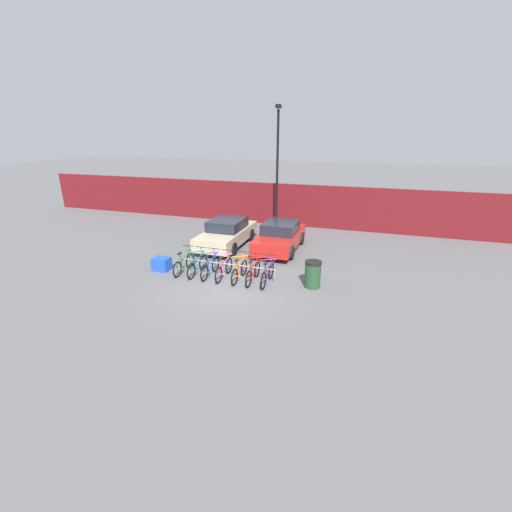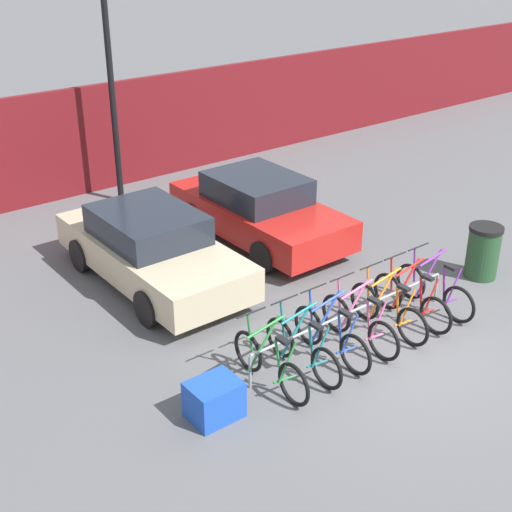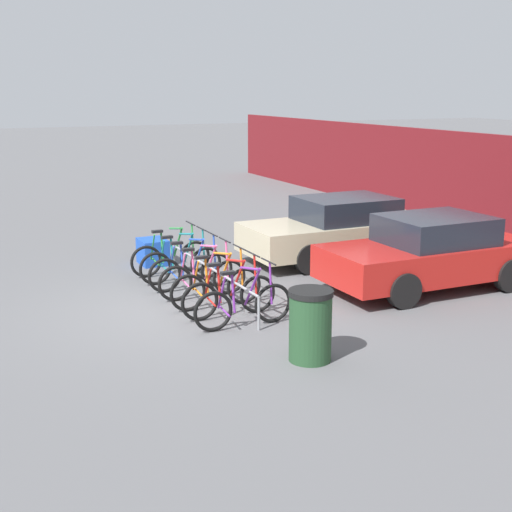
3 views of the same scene
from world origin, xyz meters
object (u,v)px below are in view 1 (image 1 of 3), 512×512
at_px(lamp_post, 277,164).
at_px(cargo_crate, 162,264).
at_px(bike_rack, 225,265).
at_px(car_beige, 227,233).
at_px(bicycle_green, 184,264).
at_px(bicycle_red, 253,273).
at_px(bicycle_pink, 224,269).
at_px(bicycle_blue, 210,267).
at_px(trash_bin, 313,274).
at_px(bicycle_purple, 267,275).
at_px(car_red, 280,236).
at_px(bicycle_orange, 239,271).
at_px(bicycle_teal, 197,266).

bearing_deg(lamp_post, cargo_crate, -109.62).
xyz_separation_m(bike_rack, car_beige, (-1.50, 3.74, 0.20)).
bearing_deg(lamp_post, bicycle_green, -102.94).
bearing_deg(bicycle_red, bicycle_pink, 178.14).
distance_m(bicycle_blue, trash_bin, 4.14).
height_order(bicycle_blue, trash_bin, bicycle_blue).
relative_size(bike_rack, cargo_crate, 5.98).
xyz_separation_m(bicycle_pink, lamp_post, (0.02, 7.97, 3.47)).
distance_m(bicycle_green, bicycle_purple, 3.64).
bearing_deg(bicycle_red, car_beige, 123.21).
height_order(trash_bin, cargo_crate, trash_bin).
relative_size(bicycle_pink, bicycle_purple, 1.00).
relative_size(car_red, lamp_post, 0.60).
bearing_deg(car_beige, lamp_post, 69.72).
relative_size(bicycle_orange, car_red, 0.41).
relative_size(bicycle_red, lamp_post, 0.24).
height_order(bicycle_green, bicycle_purple, same).
bearing_deg(bicycle_green, cargo_crate, -178.35).
xyz_separation_m(bike_rack, bicycle_purple, (1.82, -0.15, -0.11)).
distance_m(bicycle_red, lamp_post, 8.78).
height_order(bicycle_green, bicycle_blue, same).
relative_size(bicycle_orange, lamp_post, 0.24).
height_order(bike_rack, bicycle_blue, bicycle_blue).
height_order(bicycle_green, bicycle_orange, same).
xyz_separation_m(bicycle_orange, trash_bin, (2.86, 0.26, 0.14)).
xyz_separation_m(bicycle_teal, bicycle_purple, (3.02, 0.00, 0.00)).
bearing_deg(bicycle_green, bicycle_teal, -2.10).
bearing_deg(bicycle_teal, bicycle_orange, 3.08).
distance_m(bicycle_blue, bicycle_purple, 2.43).
xyz_separation_m(bicycle_teal, bicycle_pink, (1.19, 0.00, 0.00)).
xyz_separation_m(bicycle_blue, car_beige, (-0.88, 3.89, 0.31)).
relative_size(bicycle_green, bicycle_red, 1.00).
bearing_deg(bicycle_orange, bicycle_green, 179.54).
bearing_deg(bicycle_orange, cargo_crate, -179.36).
xyz_separation_m(bicycle_purple, cargo_crate, (-4.67, -0.07, -0.10)).
bearing_deg(bike_rack, bicycle_green, -175.33).
relative_size(bike_rack, lamp_post, 0.60).
relative_size(bicycle_orange, car_beige, 0.39).
xyz_separation_m(bike_rack, cargo_crate, (-2.85, -0.22, -0.22)).
height_order(bicycle_orange, car_beige, car_beige).
relative_size(bicycle_pink, car_beige, 0.39).
distance_m(bicycle_purple, cargo_crate, 4.68).
bearing_deg(bicycle_blue, bicycle_pink, 0.21).
height_order(bicycle_red, car_beige, car_beige).
relative_size(bicycle_pink, car_red, 0.41).
xyz_separation_m(bicycle_pink, trash_bin, (3.52, 0.26, 0.14)).
distance_m(bicycle_red, car_beige, 4.76).
xyz_separation_m(bicycle_pink, bicycle_purple, (1.82, 0.00, 0.00)).
distance_m(bicycle_teal, bicycle_blue, 0.58).
bearing_deg(car_beige, cargo_crate, -108.93).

